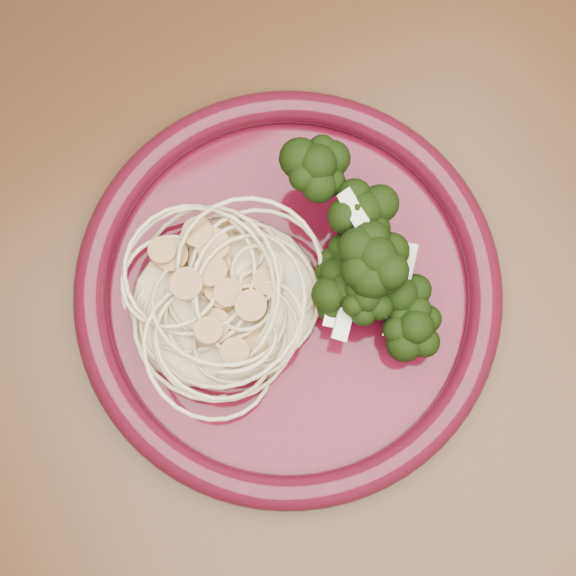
# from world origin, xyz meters

# --- Properties ---
(dining_table) EXTENTS (1.20, 0.80, 0.75)m
(dining_table) POSITION_xyz_m (0.00, 0.00, 0.65)
(dining_table) COLOR #472814
(dining_table) RESTS_ON ground
(dinner_plate) EXTENTS (0.39, 0.39, 0.03)m
(dinner_plate) POSITION_xyz_m (0.02, -0.05, 0.76)
(dinner_plate) COLOR #490917
(dinner_plate) RESTS_ON dining_table
(spaghetti_pile) EXTENTS (0.17, 0.16, 0.03)m
(spaghetti_pile) POSITION_xyz_m (-0.03, -0.04, 0.77)
(spaghetti_pile) COLOR beige
(spaghetti_pile) RESTS_ON dinner_plate
(scallop_cluster) EXTENTS (0.15, 0.15, 0.04)m
(scallop_cluster) POSITION_xyz_m (-0.03, -0.04, 0.81)
(scallop_cluster) COLOR #AD8349
(scallop_cluster) RESTS_ON spaghetti_pile
(broccoli_pile) EXTENTS (0.14, 0.18, 0.06)m
(broccoli_pile) POSITION_xyz_m (0.07, -0.07, 0.78)
(broccoli_pile) COLOR black
(broccoli_pile) RESTS_ON dinner_plate
(onion_garnish) EXTENTS (0.10, 0.12, 0.06)m
(onion_garnish) POSITION_xyz_m (0.07, -0.07, 0.82)
(onion_garnish) COLOR white
(onion_garnish) RESTS_ON broccoli_pile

